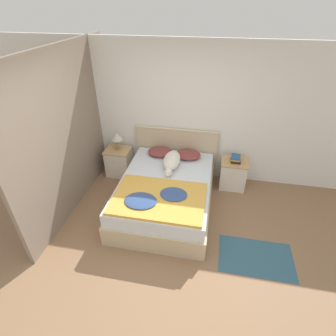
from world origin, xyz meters
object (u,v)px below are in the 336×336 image
pillow_left (160,152)px  book_stack (236,159)px  pillow_right (188,154)px  table_lamp (117,137)px  nightstand_left (119,162)px  dog (172,161)px  bed (166,194)px  nightstand_right (233,174)px

pillow_left → book_stack: pillow_left is taller
pillow_left → pillow_right: 0.53m
table_lamp → nightstand_left: bearing=-90.0°
dog → bed: bearing=-93.2°
bed → pillow_right: (0.26, 0.79, 0.34)m
dog → table_lamp: bearing=160.3°
pillow_right → dog: size_ratio=0.61×
bed → nightstand_right: bearing=36.1°
bed → pillow_left: size_ratio=4.32×
bed → nightstand_left: 1.39m
table_lamp → pillow_left: bearing=-3.4°
pillow_right → nightstand_right: bearing=2.1°
bed → pillow_left: 0.90m
nightstand_right → book_stack: size_ratio=2.52×
bed → dog: (0.02, 0.43, 0.39)m
pillow_left → table_lamp: table_lamp is taller
book_stack → table_lamp: (-2.26, 0.03, 0.22)m
pillow_right → table_lamp: size_ratio=1.35×
nightstand_left → dog: dog is taller
nightstand_left → nightstand_right: 2.25m
nightstand_left → pillow_right: bearing=-1.3°
nightstand_left → book_stack: 2.28m
bed → table_lamp: bearing=143.3°
bed → pillow_right: 0.90m
nightstand_right → dog: bearing=-160.4°
bed → pillow_left: bearing=108.5°
table_lamp → book_stack: bearing=-0.8°
bed → nightstand_right: size_ratio=3.67×
nightstand_left → pillow_right: (1.39, -0.03, 0.34)m
table_lamp → dog: bearing=-19.7°
nightstand_left → pillow_left: 0.93m
nightstand_left → bed: bearing=-36.1°
bed → book_stack: size_ratio=9.26×
pillow_left → dog: 0.46m
nightstand_right → nightstand_left: bearing=180.0°
nightstand_right → table_lamp: (-2.25, 0.02, 0.55)m
dog → book_stack: size_ratio=3.54×
nightstand_right → dog: dog is taller
nightstand_left → book_stack: book_stack is taller
nightstand_left → pillow_left: (0.86, -0.03, 0.34)m
bed → table_lamp: (-1.13, 0.84, 0.55)m
pillow_right → book_stack: bearing=1.4°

